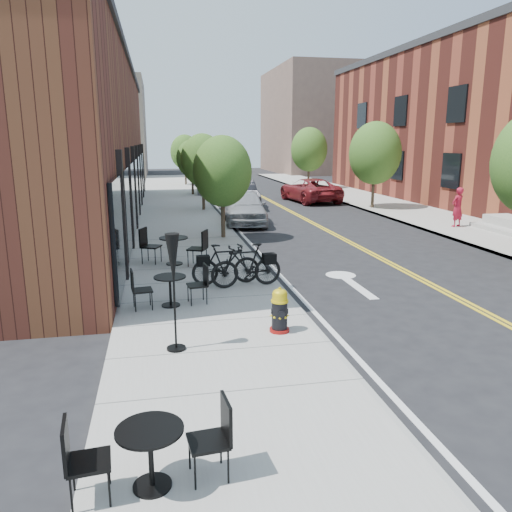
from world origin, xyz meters
TOP-DOWN VIEW (x-y plane):
  - ground at (0.00, 0.00)m, footprint 120.00×120.00m
  - sidewalk_near at (-2.00, 10.00)m, footprint 4.00×70.00m
  - sidewalk_far at (10.00, 10.00)m, footprint 4.00×70.00m
  - building_near at (-6.50, 14.00)m, footprint 5.00×28.00m
  - bg_building_left at (-8.00, 48.00)m, footprint 8.00×14.00m
  - bg_building_right at (16.00, 50.00)m, footprint 10.00×16.00m
  - tree_near_a at (-0.60, 9.00)m, footprint 2.20×2.20m
  - tree_near_b at (-0.60, 17.00)m, footprint 2.30×2.30m
  - tree_near_c at (-0.60, 25.00)m, footprint 2.10×2.10m
  - tree_near_d at (-0.60, 33.00)m, footprint 2.40×2.40m
  - tree_far_b at (8.60, 16.00)m, footprint 2.80×2.80m
  - tree_far_c at (8.60, 28.00)m, footprint 2.80×2.80m
  - fire_hydrant at (-0.81, -0.83)m, footprint 0.44×0.44m
  - bicycle_left at (-0.90, 2.29)m, footprint 1.88×0.72m
  - bicycle_right at (-1.37, 2.60)m, footprint 1.79×0.61m
  - bistro_set_a at (-3.20, -4.89)m, footprint 1.68×0.78m
  - bistro_set_b at (-2.82, 1.13)m, footprint 1.67×0.80m
  - bistro_set_c at (-2.60, 5.01)m, footprint 1.99×1.26m
  - patio_umbrella at (-2.80, -1.30)m, footprint 0.34×0.34m
  - parked_car_a at (0.87, 12.68)m, footprint 2.28×4.70m
  - parked_car_b at (1.59, 18.34)m, footprint 1.67×4.70m
  - parked_car_c at (0.97, 26.31)m, footprint 2.81×5.80m
  - parked_car_far at (6.30, 20.25)m, footprint 3.03×5.49m
  - pedestrian at (9.52, 9.44)m, footprint 0.71×0.59m

SIDE VIEW (x-z plane):
  - ground at x=0.00m, z-range 0.00..0.00m
  - sidewalk_near at x=-2.00m, z-range 0.00..0.12m
  - sidewalk_far at x=10.00m, z-range 0.00..0.12m
  - fire_hydrant at x=-0.81m, z-range 0.10..0.98m
  - bistro_set_b at x=-2.82m, z-range 0.12..1.01m
  - bistro_set_a at x=-3.20m, z-range 0.12..1.02m
  - bicycle_right at x=-1.37m, z-range 0.12..1.18m
  - bistro_set_c at x=-2.60m, z-range 0.12..1.18m
  - bicycle_left at x=-0.90m, z-range 0.12..1.22m
  - parked_car_far at x=6.30m, z-range 0.00..1.46m
  - parked_car_b at x=1.59m, z-range 0.00..1.55m
  - parked_car_a at x=0.87m, z-range 0.00..1.55m
  - parked_car_c at x=0.97m, z-range 0.00..1.62m
  - pedestrian at x=9.52m, z-range 0.12..1.80m
  - patio_umbrella at x=-2.80m, z-range 0.57..2.65m
  - tree_near_c at x=-0.60m, z-range 0.69..4.37m
  - tree_near_a at x=-0.60m, z-range 0.70..4.51m
  - tree_near_b at x=-0.60m, z-range 0.72..4.70m
  - tree_near_d at x=-0.60m, z-range 0.73..4.85m
  - tree_far_b at x=8.60m, z-range 0.75..5.37m
  - tree_far_c at x=8.60m, z-range 0.75..5.37m
  - building_near at x=-6.50m, z-range 0.00..7.00m
  - bg_building_left at x=-8.00m, z-range 0.00..10.00m
  - bg_building_right at x=16.00m, z-range 0.00..12.00m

